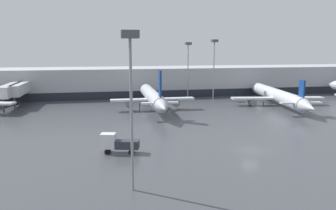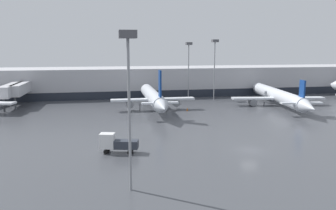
# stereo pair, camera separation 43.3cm
# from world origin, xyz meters

# --- Properties ---
(ground_plane) EXTENTS (320.00, 320.00, 0.00)m
(ground_plane) POSITION_xyz_m (0.00, 0.00, 0.00)
(ground_plane) COLOR #424449
(terminal_building) EXTENTS (160.00, 31.80, 9.00)m
(terminal_building) POSITION_xyz_m (-0.41, 61.85, 4.50)
(terminal_building) COLOR #B2B2B7
(terminal_building) RESTS_ON ground_plane
(parked_jet_1) EXTENTS (20.79, 34.84, 10.69)m
(parked_jet_1) POSITION_xyz_m (-10.07, 34.78, 3.34)
(parked_jet_1) COLOR silver
(parked_jet_1) RESTS_ON ground_plane
(parked_jet_3) EXTENTS (24.96, 40.63, 8.19)m
(parked_jet_3) POSITION_xyz_m (23.92, 35.54, 2.59)
(parked_jet_3) COLOR silver
(parked_jet_3) RESTS_ON ground_plane
(service_truck_0) EXTENTS (5.84, 2.85, 2.92)m
(service_truck_0) POSITION_xyz_m (-19.93, 2.49, 1.53)
(service_truck_0) COLOR #2D333D
(service_truck_0) RESTS_ON ground_plane
(traffic_cone_1) EXTENTS (0.39, 0.39, 0.75)m
(traffic_cone_1) POSITION_xyz_m (-1.83, 32.61, 0.37)
(traffic_cone_1) COLOR orange
(traffic_cone_1) RESTS_ON ground_plane
(apron_light_mast_1) EXTENTS (1.80, 1.80, 16.96)m
(apron_light_mast_1) POSITION_xyz_m (3.14, 51.73, 13.51)
(apron_light_mast_1) COLOR gray
(apron_light_mast_1) RESTS_ON ground_plane
(apron_light_mast_4) EXTENTS (1.80, 1.80, 17.74)m
(apron_light_mast_4) POSITION_xyz_m (10.40, 49.04, 14.05)
(apron_light_mast_4) COLOR gray
(apron_light_mast_4) RESTS_ON ground_plane
(apron_light_mast_5) EXTENTS (1.80, 1.80, 17.10)m
(apron_light_mast_5) POSITION_xyz_m (-18.77, -10.84, 13.61)
(apron_light_mast_5) COLOR gray
(apron_light_mast_5) RESTS_ON ground_plane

